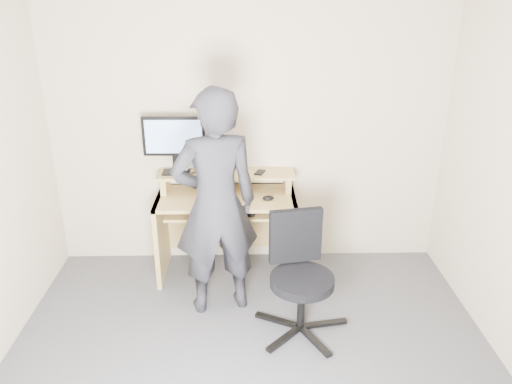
{
  "coord_description": "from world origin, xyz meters",
  "views": [
    {
      "loc": [
        -0.03,
        -2.51,
        2.43
      ],
      "look_at": [
        0.05,
        1.05,
        0.95
      ],
      "focal_mm": 35.0,
      "sensor_mm": 36.0,
      "label": 1
    }
  ],
  "objects_px": {
    "office_chair": "(300,270)",
    "person": "(216,205)",
    "monitor": "(174,140)",
    "desk": "(227,213)"
  },
  "relations": [
    {
      "from": "desk",
      "to": "person",
      "type": "xyz_separation_m",
      "value": [
        -0.06,
        -0.61,
        0.35
      ]
    },
    {
      "from": "office_chair",
      "to": "monitor",
      "type": "bearing_deg",
      "value": 126.63
    },
    {
      "from": "person",
      "to": "desk",
      "type": "bearing_deg",
      "value": -110.03
    },
    {
      "from": "desk",
      "to": "office_chair",
      "type": "height_order",
      "value": "office_chair"
    },
    {
      "from": "person",
      "to": "office_chair",
      "type": "bearing_deg",
      "value": 141.13
    },
    {
      "from": "desk",
      "to": "monitor",
      "type": "xyz_separation_m",
      "value": [
        -0.44,
        0.06,
        0.67
      ]
    },
    {
      "from": "office_chair",
      "to": "person",
      "type": "xyz_separation_m",
      "value": [
        -0.62,
        0.28,
        0.41
      ]
    },
    {
      "from": "office_chair",
      "to": "person",
      "type": "relative_size",
      "value": 0.5
    },
    {
      "from": "office_chair",
      "to": "person",
      "type": "bearing_deg",
      "value": 145.83
    },
    {
      "from": "monitor",
      "to": "office_chair",
      "type": "xyz_separation_m",
      "value": [
        1.0,
        -0.95,
        -0.72
      ]
    }
  ]
}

